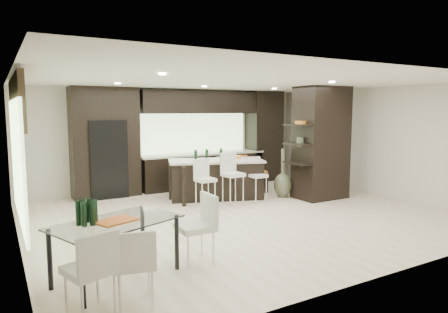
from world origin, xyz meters
TOP-DOWN VIEW (x-y plane):
  - ground at (0.00, 0.00)m, footprint 8.00×8.00m
  - back_wall at (0.00, 3.50)m, footprint 8.00×0.02m
  - left_wall at (-4.00, 0.00)m, footprint 0.02×7.00m
  - right_wall at (4.00, 0.00)m, footprint 0.02×7.00m
  - ceiling at (0.00, 0.00)m, footprint 8.00×7.00m
  - window_left at (-3.96, 0.20)m, footprint 0.04×3.20m
  - window_back at (0.60, 3.46)m, footprint 3.40×0.04m
  - stone_accent at (-3.93, 0.20)m, footprint 0.08×3.00m
  - ceiling_spots at (0.00, 0.25)m, footprint 4.00×3.00m
  - back_cabinetry at (0.50, 3.17)m, footprint 6.80×0.68m
  - refrigerator at (-1.90, 3.12)m, footprint 0.90×0.68m
  - partition_column at (2.60, 0.40)m, footprint 1.20×0.80m
  - kitchen_island at (0.38, 1.64)m, footprint 2.46×1.68m
  - stool_left at (-0.32, 0.87)m, footprint 0.40×0.40m
  - stool_mid at (0.38, 0.85)m, footprint 0.45×0.45m
  - stool_right at (1.07, 0.87)m, footprint 0.38×0.38m
  - bench at (1.23, 1.96)m, footprint 1.55×0.92m
  - floor_vase at (1.85, 0.90)m, footprint 0.48×0.48m
  - dining_table at (-2.99, -1.86)m, footprint 1.76×1.36m
  - chair_near at (-2.99, -2.59)m, footprint 0.52×0.52m
  - chair_far at (-3.47, -2.61)m, footprint 0.57×0.57m
  - chair_end at (-1.89, -1.86)m, footprint 0.49×0.49m

SIDE VIEW (x-z plane):
  - ground at x=0.00m, z-range 0.00..0.00m
  - bench at x=1.23m, z-range 0.00..0.56m
  - dining_table at x=-2.99m, z-range 0.00..0.75m
  - chair_near at x=-2.99m, z-range 0.00..0.80m
  - stool_right at x=1.07m, z-range 0.00..0.84m
  - chair_far at x=-3.47m, z-range 0.00..0.85m
  - stool_left at x=-0.32m, z-range 0.00..0.87m
  - chair_end at x=-1.89m, z-range 0.00..0.89m
  - kitchen_island at x=0.38m, z-range 0.00..0.94m
  - stool_mid at x=0.38m, z-range 0.00..0.95m
  - floor_vase at x=1.85m, z-range 0.00..1.20m
  - refrigerator at x=-1.90m, z-range 0.00..1.90m
  - back_wall at x=0.00m, z-range 0.00..2.70m
  - left_wall at x=-4.00m, z-range 0.00..2.70m
  - right_wall at x=4.00m, z-range 0.00..2.70m
  - window_left at x=-3.96m, z-range 0.40..2.30m
  - back_cabinetry at x=0.50m, z-range 0.00..2.70m
  - partition_column at x=2.60m, z-range 0.00..2.70m
  - window_back at x=0.60m, z-range 0.95..2.15m
  - stone_accent at x=-3.93m, z-range 1.85..2.65m
  - ceiling_spots at x=0.00m, z-range 2.67..2.69m
  - ceiling at x=0.00m, z-range 2.69..2.71m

